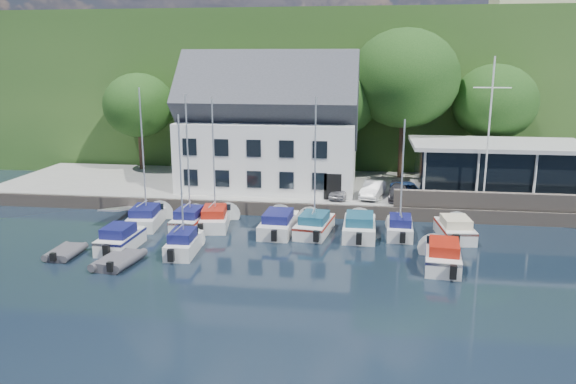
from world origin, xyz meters
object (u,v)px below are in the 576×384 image
Objects in this scene: car_white at (373,189)px; boat_r1_6 at (402,173)px; boat_r2_0 at (120,237)px; boat_r1_2 at (214,165)px; flagpole at (489,134)px; car_silver at (341,191)px; boat_r1_5 at (359,225)px; harbor_building at (269,134)px; car_blue at (408,190)px; boat_r1_3 at (279,221)px; boat_r1_1 at (188,165)px; boat_r1_7 at (455,227)px; dinghy_0 at (65,251)px; boat_r2_4 at (443,253)px; boat_r1_4 at (315,168)px; boat_r1_0 at (144,164)px; dinghy_1 at (119,259)px; boat_r2_1 at (181,180)px; car_dgrey at (399,192)px; club_pavilion at (497,169)px.

car_white is 0.45× the size of boat_r1_6.
boat_r1_6 reaches higher than boat_r2_0.
flagpole is at bearing 3.75° from boat_r1_2.
boat_r1_5 is at bearing -63.84° from car_silver.
harbor_building is 3.78× the size of car_white.
boat_r1_2 is at bearing -167.52° from car_blue.
car_blue reaches higher than boat_r1_3.
car_white is 9.27m from flagpole.
boat_r1_6 is (14.21, 0.17, -0.22)m from boat_r1_1.
boat_r1_7 is 24.26m from dinghy_0.
harbor_building is 16.99m from flagpole.
boat_r2_0 is at bearing -175.06° from boat_r2_4.
boat_r1_0 is at bearing -172.86° from boat_r1_4.
dinghy_1 is (-7.99, -7.48, -0.36)m from boat_r1_3.
boat_r1_7 is at bearing 1.40° from boat_r1_1.
boat_r1_2 is (-13.47, -5.87, 2.73)m from car_blue.
car_silver is 5.05m from car_blue.
flagpole reaches higher than car_silver.
boat_r2_4 is (6.23, -11.19, -0.78)m from car_silver.
flagpole is 11.43m from boat_r1_5.
boat_r2_1 is (-10.37, -4.84, 3.73)m from boat_r1_5.
boat_r1_7 is at bearing -10.14° from boat_r1_2.
car_silver is at bearing 59.93° from boat_r1_3.
boat_r1_6 reaches higher than car_blue.
harbor_building is 19.16m from dinghy_0.
car_white is 0.44× the size of boat_r1_0.
car_dgrey reaches higher than dinghy_0.
boat_r1_4 is 2.73× the size of dinghy_1.
boat_r1_1 is at bearing 100.41° from boat_r2_1.
flagpole reaches higher than boat_r1_3.
boat_r1_2 reaches higher than boat_r2_0.
club_pavilion reaches higher than boat_r2_4.
dinghy_0 is (-9.53, -15.85, -5.03)m from harbor_building.
car_blue reaches higher than boat_r1_7.
boat_r2_4 is at bearing -110.55° from boat_r1_7.
boat_r1_3 is at bearing 29.35° from boat_r2_0.
flagpole reaches higher than boat_r1_5.
boat_r1_5 is (-0.90, -6.70, -0.86)m from car_white.
boat_r2_1 reaches higher than boat_r1_5.
boat_r1_1 reaches higher than car_white.
boat_r1_0 is at bearing 127.28° from boat_r2_1.
boat_r1_5 is 12.03m from boat_r2_1.
car_dgrey is (4.36, 0.17, -0.01)m from car_silver.
boat_r2_1 reaches higher than car_white.
dinghy_0 is (-19.99, -12.73, -1.22)m from car_dgrey.
harbor_building reaches higher than boat_r2_1.
car_blue is 0.55× the size of boat_r1_3.
boat_r1_3 is at bearing -161.23° from flagpole.
dinghy_1 is at bearing -164.01° from boat_r1_7.
car_dgrey is at bearing 66.26° from boat_r1_5.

